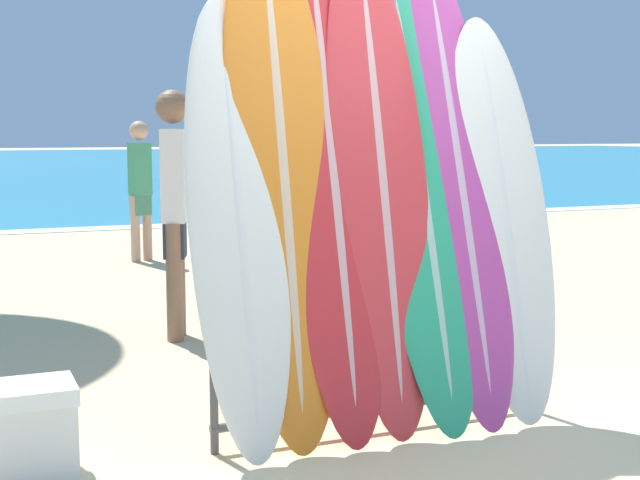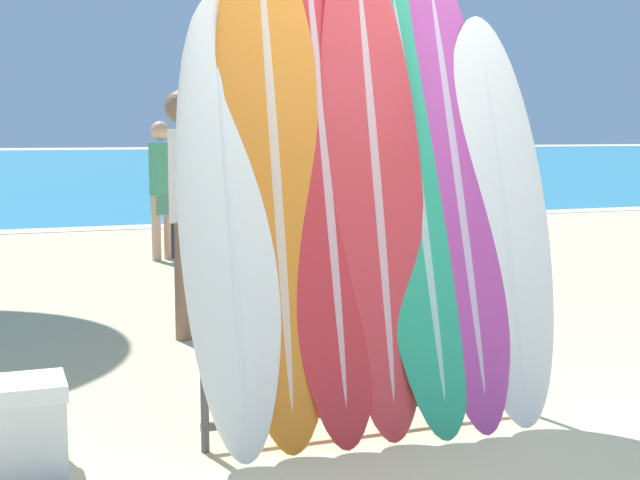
{
  "view_description": "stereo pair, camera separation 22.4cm",
  "coord_description": "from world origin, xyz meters",
  "px_view_note": "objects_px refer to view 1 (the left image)",
  "views": [
    {
      "loc": [
        -2.17,
        -3.17,
        1.51
      ],
      "look_at": [
        -0.18,
        1.54,
        0.88
      ],
      "focal_mm": 50.0,
      "sensor_mm": 36.0,
      "label": 1
    },
    {
      "loc": [
        -1.96,
        -3.25,
        1.51
      ],
      "look_at": [
        -0.18,
        1.54,
        0.88
      ],
      "focal_mm": 50.0,
      "sensor_mm": 36.0,
      "label": 2
    }
  ],
  "objects_px": {
    "surfboard_rack": "(382,340)",
    "person_mid_beach": "(174,204)",
    "surfboard_slot_1": "(282,176)",
    "surfboard_slot_2": "(331,172)",
    "cooler_box": "(19,431)",
    "surfboard_slot_5": "(458,184)",
    "surfboard_slot_4": "(421,191)",
    "surfboard_slot_0": "(238,224)",
    "surfboard_slot_6": "(503,215)",
    "person_far_right": "(261,185)",
    "surfboard_slot_3": "(380,183)",
    "person_near_water": "(140,185)"
  },
  "relations": [
    {
      "from": "surfboard_slot_0",
      "to": "cooler_box",
      "type": "bearing_deg",
      "value": 178.65
    },
    {
      "from": "surfboard_slot_3",
      "to": "cooler_box",
      "type": "bearing_deg",
      "value": -179.7
    },
    {
      "from": "surfboard_slot_1",
      "to": "surfboard_slot_2",
      "type": "relative_size",
      "value": 0.99
    },
    {
      "from": "surfboard_slot_3",
      "to": "surfboard_rack",
      "type": "bearing_deg",
      "value": -98.27
    },
    {
      "from": "surfboard_rack",
      "to": "cooler_box",
      "type": "bearing_deg",
      "value": 178.54
    },
    {
      "from": "surfboard_rack",
      "to": "surfboard_slot_6",
      "type": "relative_size",
      "value": 0.84
    },
    {
      "from": "surfboard_rack",
      "to": "cooler_box",
      "type": "distance_m",
      "value": 1.76
    },
    {
      "from": "surfboard_slot_1",
      "to": "surfboard_slot_6",
      "type": "height_order",
      "value": "surfboard_slot_1"
    },
    {
      "from": "surfboard_slot_4",
      "to": "surfboard_slot_5",
      "type": "bearing_deg",
      "value": 2.52
    },
    {
      "from": "surfboard_slot_4",
      "to": "surfboard_slot_0",
      "type": "bearing_deg",
      "value": -176.67
    },
    {
      "from": "surfboard_slot_1",
      "to": "surfboard_slot_6",
      "type": "relative_size",
      "value": 1.21
    },
    {
      "from": "surfboard_slot_2",
      "to": "person_far_right",
      "type": "height_order",
      "value": "surfboard_slot_2"
    },
    {
      "from": "person_near_water",
      "to": "surfboard_slot_2",
      "type": "bearing_deg",
      "value": -116.6
    },
    {
      "from": "surfboard_slot_1",
      "to": "surfboard_slot_5",
      "type": "height_order",
      "value": "surfboard_slot_1"
    },
    {
      "from": "surfboard_slot_0",
      "to": "surfboard_slot_3",
      "type": "bearing_deg",
      "value": 2.51
    },
    {
      "from": "surfboard_rack",
      "to": "surfboard_slot_4",
      "type": "bearing_deg",
      "value": 17.02
    },
    {
      "from": "surfboard_slot_1",
      "to": "cooler_box",
      "type": "xyz_separation_m",
      "value": [
        -1.24,
        -0.03,
        -1.08
      ]
    },
    {
      "from": "surfboard_slot_4",
      "to": "person_near_water",
      "type": "bearing_deg",
      "value": 91.48
    },
    {
      "from": "surfboard_rack",
      "to": "person_near_water",
      "type": "bearing_deg",
      "value": 89.15
    },
    {
      "from": "surfboard_rack",
      "to": "person_mid_beach",
      "type": "xyz_separation_m",
      "value": [
        -0.47,
        2.39,
        0.52
      ]
    },
    {
      "from": "person_near_water",
      "to": "person_far_right",
      "type": "relative_size",
      "value": 0.95
    },
    {
      "from": "person_near_water",
      "to": "person_far_right",
      "type": "xyz_separation_m",
      "value": [
        1.07,
        -1.16,
        0.04
      ]
    },
    {
      "from": "cooler_box",
      "to": "surfboard_slot_1",
      "type": "bearing_deg",
      "value": 1.17
    },
    {
      "from": "surfboard_slot_6",
      "to": "cooler_box",
      "type": "height_order",
      "value": "surfboard_slot_6"
    },
    {
      "from": "person_mid_beach",
      "to": "surfboard_slot_6",
      "type": "bearing_deg",
      "value": 46.75
    },
    {
      "from": "surfboard_slot_1",
      "to": "surfboard_slot_5",
      "type": "relative_size",
      "value": 1.05
    },
    {
      "from": "person_mid_beach",
      "to": "cooler_box",
      "type": "height_order",
      "value": "person_mid_beach"
    },
    {
      "from": "surfboard_rack",
      "to": "surfboard_slot_5",
      "type": "height_order",
      "value": "surfboard_slot_5"
    },
    {
      "from": "surfboard_rack",
      "to": "person_mid_beach",
      "type": "relative_size",
      "value": 0.99
    },
    {
      "from": "surfboard_slot_6",
      "to": "person_far_right",
      "type": "distance_m",
      "value": 5.19
    },
    {
      "from": "surfboard_slot_4",
      "to": "person_far_right",
      "type": "bearing_deg",
      "value": 79.99
    },
    {
      "from": "surfboard_rack",
      "to": "person_mid_beach",
      "type": "height_order",
      "value": "person_mid_beach"
    },
    {
      "from": "surfboard_slot_4",
      "to": "person_mid_beach",
      "type": "relative_size",
      "value": 1.33
    },
    {
      "from": "surfboard_rack",
      "to": "surfboard_slot_5",
      "type": "relative_size",
      "value": 0.73
    },
    {
      "from": "surfboard_slot_6",
      "to": "cooler_box",
      "type": "xyz_separation_m",
      "value": [
        -2.47,
        0.01,
        -0.86
      ]
    },
    {
      "from": "surfboard_slot_4",
      "to": "surfboard_rack",
      "type": "bearing_deg",
      "value": -162.98
    },
    {
      "from": "person_far_right",
      "to": "surfboard_slot_1",
      "type": "bearing_deg",
      "value": 48.72
    },
    {
      "from": "surfboard_slot_3",
      "to": "surfboard_slot_5",
      "type": "xyz_separation_m",
      "value": [
        0.48,
        0.04,
        -0.02
      ]
    },
    {
      "from": "surfboard_rack",
      "to": "surfboard_slot_6",
      "type": "xyz_separation_m",
      "value": [
        0.73,
        0.04,
        0.6
      ]
    },
    {
      "from": "surfboard_slot_0",
      "to": "person_near_water",
      "type": "xyz_separation_m",
      "value": [
        0.84,
        6.35,
        -0.2
      ]
    },
    {
      "from": "surfboard_slot_2",
      "to": "person_far_right",
      "type": "distance_m",
      "value": 5.33
    },
    {
      "from": "surfboard_slot_2",
      "to": "cooler_box",
      "type": "bearing_deg",
      "value": -178.45
    },
    {
      "from": "surfboard_rack",
      "to": "cooler_box",
      "type": "height_order",
      "value": "surfboard_rack"
    },
    {
      "from": "surfboard_slot_6",
      "to": "person_far_right",
      "type": "relative_size",
      "value": 1.25
    },
    {
      "from": "surfboard_slot_0",
      "to": "surfboard_slot_3",
      "type": "height_order",
      "value": "surfboard_slot_3"
    },
    {
      "from": "surfboard_slot_4",
      "to": "surfboard_slot_5",
      "type": "height_order",
      "value": "surfboard_slot_5"
    },
    {
      "from": "surfboard_slot_1",
      "to": "surfboard_slot_2",
      "type": "xyz_separation_m",
      "value": [
        0.26,
        0.02,
        0.02
      ]
    },
    {
      "from": "surfboard_slot_2",
      "to": "surfboard_rack",
      "type": "bearing_deg",
      "value": -19.15
    },
    {
      "from": "surfboard_slot_6",
      "to": "person_far_right",
      "type": "height_order",
      "value": "surfboard_slot_6"
    },
    {
      "from": "surfboard_slot_0",
      "to": "surfboard_slot_2",
      "type": "height_order",
      "value": "surfboard_slot_2"
    }
  ]
}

